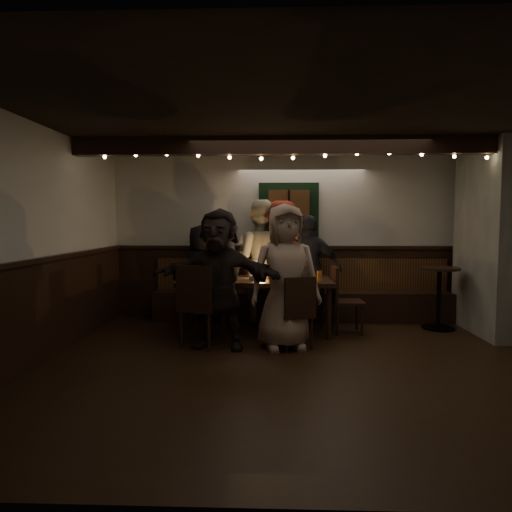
{
  "coord_description": "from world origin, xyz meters",
  "views": [
    {
      "loc": [
        -0.46,
        -4.84,
        1.54
      ],
      "look_at": [
        -0.69,
        1.6,
        1.05
      ],
      "focal_mm": 32.0,
      "sensor_mm": 36.0,
      "label": 1
    }
  ],
  "objects_px": {
    "chair_near_right": "(297,309)",
    "person_g": "(285,277)",
    "high_top": "(439,290)",
    "person_d": "(282,261)",
    "chair_near_left": "(198,301)",
    "person_f": "(219,279)",
    "chair_end": "(341,296)",
    "person_b": "(221,267)",
    "person_e": "(310,269)",
    "dining_table": "(255,284)",
    "person_a": "(202,273)",
    "person_c": "(259,261)"
  },
  "relations": [
    {
      "from": "chair_near_right",
      "to": "person_g",
      "type": "xyz_separation_m",
      "value": [
        -0.14,
        0.07,
        0.38
      ]
    },
    {
      "from": "high_top",
      "to": "person_d",
      "type": "height_order",
      "value": "person_d"
    },
    {
      "from": "chair_near_left",
      "to": "person_f",
      "type": "height_order",
      "value": "person_f"
    },
    {
      "from": "chair_end",
      "to": "high_top",
      "type": "relative_size",
      "value": 1.04
    },
    {
      "from": "person_b",
      "to": "person_e",
      "type": "height_order",
      "value": "person_b"
    },
    {
      "from": "dining_table",
      "to": "high_top",
      "type": "xyz_separation_m",
      "value": [
        2.62,
        0.3,
        -0.12
      ]
    },
    {
      "from": "dining_table",
      "to": "person_a",
      "type": "relative_size",
      "value": 1.41
    },
    {
      "from": "chair_near_right",
      "to": "person_b",
      "type": "distance_m",
      "value": 1.92
    },
    {
      "from": "dining_table",
      "to": "chair_end",
      "type": "xyz_separation_m",
      "value": [
        1.19,
        0.03,
        -0.17
      ]
    },
    {
      "from": "chair_near_right",
      "to": "person_a",
      "type": "relative_size",
      "value": 0.6
    },
    {
      "from": "person_a",
      "to": "person_b",
      "type": "relative_size",
      "value": 0.88
    },
    {
      "from": "person_a",
      "to": "person_c",
      "type": "distance_m",
      "value": 0.91
    },
    {
      "from": "chair_near_right",
      "to": "high_top",
      "type": "xyz_separation_m",
      "value": [
        2.09,
        1.14,
        0.06
      ]
    },
    {
      "from": "chair_near_left",
      "to": "chair_end",
      "type": "bearing_deg",
      "value": 24.19
    },
    {
      "from": "person_a",
      "to": "dining_table",
      "type": "bearing_deg",
      "value": 165.43
    },
    {
      "from": "dining_table",
      "to": "person_d",
      "type": "bearing_deg",
      "value": 63.46
    },
    {
      "from": "chair_near_left",
      "to": "high_top",
      "type": "bearing_deg",
      "value": 18.52
    },
    {
      "from": "person_e",
      "to": "person_g",
      "type": "relative_size",
      "value": 0.93
    },
    {
      "from": "chair_end",
      "to": "high_top",
      "type": "xyz_separation_m",
      "value": [
        1.43,
        0.27,
        0.04
      ]
    },
    {
      "from": "chair_end",
      "to": "person_g",
      "type": "height_order",
      "value": "person_g"
    },
    {
      "from": "chair_near_right",
      "to": "person_d",
      "type": "bearing_deg",
      "value": 95.28
    },
    {
      "from": "chair_near_left",
      "to": "person_c",
      "type": "bearing_deg",
      "value": 66.19
    },
    {
      "from": "chair_near_left",
      "to": "person_e",
      "type": "bearing_deg",
      "value": 45.28
    },
    {
      "from": "chair_near_left",
      "to": "person_c",
      "type": "height_order",
      "value": "person_c"
    },
    {
      "from": "dining_table",
      "to": "person_d",
      "type": "xyz_separation_m",
      "value": [
        0.38,
        0.76,
        0.24
      ]
    },
    {
      "from": "person_a",
      "to": "person_e",
      "type": "xyz_separation_m",
      "value": [
        1.65,
        -0.02,
        0.08
      ]
    },
    {
      "from": "high_top",
      "to": "person_g",
      "type": "distance_m",
      "value": 2.49
    },
    {
      "from": "chair_near_right",
      "to": "person_c",
      "type": "xyz_separation_m",
      "value": [
        -0.49,
        1.62,
        0.43
      ]
    },
    {
      "from": "person_c",
      "to": "chair_near_right",
      "type": "bearing_deg",
      "value": 112.77
    },
    {
      "from": "person_c",
      "to": "person_d",
      "type": "bearing_deg",
      "value": -177.54
    },
    {
      "from": "chair_end",
      "to": "person_b",
      "type": "bearing_deg",
      "value": 158.56
    },
    {
      "from": "dining_table",
      "to": "person_e",
      "type": "bearing_deg",
      "value": 40.3
    },
    {
      "from": "person_c",
      "to": "person_f",
      "type": "bearing_deg",
      "value": 79.79
    },
    {
      "from": "chair_near_right",
      "to": "person_a",
      "type": "bearing_deg",
      "value": 131.77
    },
    {
      "from": "chair_near_left",
      "to": "person_g",
      "type": "relative_size",
      "value": 0.58
    },
    {
      "from": "chair_near_right",
      "to": "chair_end",
      "type": "xyz_separation_m",
      "value": [
        0.66,
        0.87,
        0.02
      ]
    },
    {
      "from": "dining_table",
      "to": "person_c",
      "type": "height_order",
      "value": "person_c"
    },
    {
      "from": "person_d",
      "to": "person_g",
      "type": "distance_m",
      "value": 1.53
    },
    {
      "from": "person_d",
      "to": "person_g",
      "type": "height_order",
      "value": "person_d"
    },
    {
      "from": "chair_end",
      "to": "person_e",
      "type": "relative_size",
      "value": 0.56
    },
    {
      "from": "chair_end",
      "to": "person_f",
      "type": "height_order",
      "value": "person_f"
    },
    {
      "from": "dining_table",
      "to": "high_top",
      "type": "height_order",
      "value": "dining_table"
    },
    {
      "from": "high_top",
      "to": "person_d",
      "type": "bearing_deg",
      "value": 168.39
    },
    {
      "from": "chair_near_right",
      "to": "person_c",
      "type": "distance_m",
      "value": 1.75
    },
    {
      "from": "dining_table",
      "to": "chair_near_right",
      "type": "relative_size",
      "value": 2.35
    },
    {
      "from": "person_d",
      "to": "person_b",
      "type": "bearing_deg",
      "value": -2.16
    },
    {
      "from": "chair_near_left",
      "to": "high_top",
      "type": "distance_m",
      "value": 3.46
    },
    {
      "from": "dining_table",
      "to": "person_a",
      "type": "height_order",
      "value": "person_a"
    },
    {
      "from": "person_a",
      "to": "person_g",
      "type": "distance_m",
      "value": 1.93
    },
    {
      "from": "chair_end",
      "to": "person_d",
      "type": "distance_m",
      "value": 1.16
    }
  ]
}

